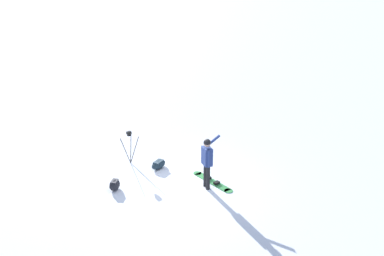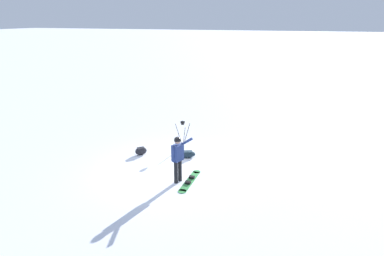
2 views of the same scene
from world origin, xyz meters
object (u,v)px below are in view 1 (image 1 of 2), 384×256
object	(u,v)px
snowboard	(212,181)
camera_tripod	(130,141)
snowboarder	(207,158)
gear_bag_large	(115,185)
gear_bag_small	(158,164)

from	to	relation	value
snowboard	camera_tripod	bearing A→B (deg)	25.09
snowboard	camera_tripod	world-z (taller)	camera_tripod
snowboard	snowboarder	bearing A→B (deg)	113.24
gear_bag_large	camera_tripod	distance (m)	2.13
camera_tripod	gear_bag_small	distance (m)	1.38
snowboarder	gear_bag_small	xyz separation A→B (m)	(2.19, 0.44, -0.92)
gear_bag_large	snowboard	bearing A→B (deg)	-119.69
snowboarder	gear_bag_small	world-z (taller)	snowboarder
snowboarder	snowboard	world-z (taller)	snowboarder
snowboarder	snowboard	bearing A→B (deg)	-66.76
snowboarder	snowboard	distance (m)	1.13
gear_bag_large	camera_tripod	world-z (taller)	camera_tripod
snowboarder	snowboard	xyz separation A→B (m)	(0.17, -0.39, -1.05)
gear_bag_small	gear_bag_large	bearing A→B (deg)	101.19
snowboarder	gear_bag_large	distance (m)	3.17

